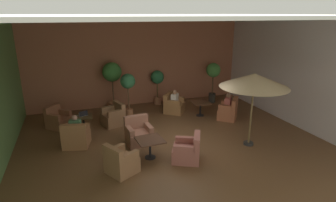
{
  "coord_description": "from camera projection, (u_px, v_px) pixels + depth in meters",
  "views": [
    {
      "loc": [
        -2.97,
        -7.97,
        4.12
      ],
      "look_at": [
        0.0,
        0.46,
        1.32
      ],
      "focal_mm": 29.94,
      "sensor_mm": 36.0,
      "label": 1
    }
  ],
  "objects": [
    {
      "name": "armchair_front_left_east",
      "position": [
        114.0,
        117.0,
        10.77
      ],
      "size": [
        0.91,
        0.96,
        0.86
      ],
      "color": "#906341",
      "rests_on": "ground_plane"
    },
    {
      "name": "open_laptop",
      "position": [
        83.0,
        114.0,
        10.06
      ],
      "size": [
        0.37,
        0.32,
        0.2
      ],
      "color": "#9EA0A5",
      "rests_on": "cafe_table_front_left"
    },
    {
      "name": "potted_tree_right_corner",
      "position": [
        157.0,
        81.0,
        12.98
      ],
      "size": [
        0.61,
        0.61,
        1.62
      ],
      "color": "#A56746",
      "rests_on": "ground_plane"
    },
    {
      "name": "wall_right_plain",
      "position": [
        299.0,
        73.0,
        10.33
      ],
      "size": [
        0.08,
        9.22,
        4.03
      ],
      "primitive_type": "cube",
      "color": "silver",
      "rests_on": "ground_plane"
    },
    {
      "name": "ceiling_slab",
      "position": [
        173.0,
        16.0,
        8.14
      ],
      "size": [
        10.05,
        9.22,
        0.06
      ],
      "primitive_type": "cube",
      "color": "silver",
      "rests_on": "wall_back_brick"
    },
    {
      "name": "iced_drink_cup",
      "position": [
        80.0,
        115.0,
        10.04
      ],
      "size": [
        0.08,
        0.08,
        0.11
      ],
      "primitive_type": "cylinder",
      "color": "white",
      "rests_on": "cafe_table_front_left"
    },
    {
      "name": "armchair_front_left_north",
      "position": [
        76.0,
        137.0,
        9.01
      ],
      "size": [
        0.94,
        0.92,
        0.85
      ],
      "color": "#A06740",
      "rests_on": "ground_plane"
    },
    {
      "name": "cafe_table_front_left",
      "position": [
        84.0,
        121.0,
        10.1
      ],
      "size": [
        0.66,
        0.66,
        0.6
      ],
      "color": "black",
      "rests_on": "ground_plane"
    },
    {
      "name": "patron_blue_shirt",
      "position": [
        228.0,
        102.0,
        11.24
      ],
      "size": [
        0.42,
        0.43,
        0.65
      ],
      "color": "#B05247",
      "rests_on": "ground_plane"
    },
    {
      "name": "armchair_mid_center_north",
      "position": [
        228.0,
        111.0,
        11.34
      ],
      "size": [
        1.03,
        1.04,
        0.9
      ],
      "color": "#A35938",
      "rests_on": "ground_plane"
    },
    {
      "name": "armchair_front_right_east",
      "position": [
        121.0,
        162.0,
        7.49
      ],
      "size": [
        0.96,
        0.96,
        0.85
      ],
      "color": "#946541",
      "rests_on": "ground_plane"
    },
    {
      "name": "patio_umbrella_tall_red",
      "position": [
        254.0,
        81.0,
        8.57
      ],
      "size": [
        2.13,
        2.13,
        2.38
      ],
      "color": "#2D2D2D",
      "rests_on": "ground_plane"
    },
    {
      "name": "patron_by_window",
      "position": [
        175.0,
        98.0,
        12.0
      ],
      "size": [
        0.42,
        0.44,
        0.6
      ],
      "color": "silver",
      "rests_on": "ground_plane"
    },
    {
      "name": "armchair_front_right_south",
      "position": [
        188.0,
        151.0,
        8.15
      ],
      "size": [
        1.03,
        1.01,
        0.82
      ],
      "color": "#9E584B",
      "rests_on": "ground_plane"
    },
    {
      "name": "potted_tree_mid_left",
      "position": [
        112.0,
        77.0,
        12.03
      ],
      "size": [
        0.83,
        0.83,
        2.14
      ],
      "color": "#AC6747",
      "rests_on": "ground_plane"
    },
    {
      "name": "wall_back_brick",
      "position": [
        138.0,
        61.0,
        12.86
      ],
      "size": [
        10.05,
        0.08,
        4.03
      ],
      "primitive_type": "cube",
      "color": "#A76246",
      "rests_on": "ground_plane"
    },
    {
      "name": "cafe_table_mid_center",
      "position": [
        200.0,
        104.0,
        11.69
      ],
      "size": [
        0.79,
        0.79,
        0.6
      ],
      "color": "black",
      "rests_on": "ground_plane"
    },
    {
      "name": "potted_tree_mid_right",
      "position": [
        213.0,
        74.0,
        13.22
      ],
      "size": [
        0.67,
        0.67,
        1.91
      ],
      "color": "#342F29",
      "rests_on": "ground_plane"
    },
    {
      "name": "armchair_front_left_south",
      "position": [
        58.0,
        120.0,
        10.54
      ],
      "size": [
        1.01,
        1.01,
        0.82
      ],
      "color": "#91573B",
      "rests_on": "ground_plane"
    },
    {
      "name": "ground_plane",
      "position": [
        173.0,
        143.0,
        9.35
      ],
      "size": [
        10.05,
        9.22,
        0.02
      ],
      "primitive_type": "cube",
      "color": "brown"
    },
    {
      "name": "cafe_table_front_right",
      "position": [
        150.0,
        143.0,
        8.23
      ],
      "size": [
        0.82,
        0.82,
        0.6
      ],
      "color": "black",
      "rests_on": "ground_plane"
    },
    {
      "name": "patron_with_friend",
      "position": [
        75.0,
        126.0,
        8.93
      ],
      "size": [
        0.39,
        0.29,
        0.63
      ],
      "color": "#486F4C",
      "rests_on": "ground_plane"
    },
    {
      "name": "armchair_mid_center_east",
      "position": [
        174.0,
        106.0,
        12.12
      ],
      "size": [
        1.09,
        1.09,
        0.84
      ],
      "color": "#9D693C",
      "rests_on": "ground_plane"
    },
    {
      "name": "armchair_front_right_north",
      "position": [
        139.0,
        134.0,
        9.26
      ],
      "size": [
        0.86,
        0.84,
        0.88
      ],
      "color": "#955F4A",
      "rests_on": "ground_plane"
    },
    {
      "name": "potted_tree_left_corner",
      "position": [
        128.0,
        86.0,
        11.32
      ],
      "size": [
        0.61,
        0.61,
        1.82
      ],
      "color": "#A66943",
      "rests_on": "ground_plane"
    }
  ]
}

